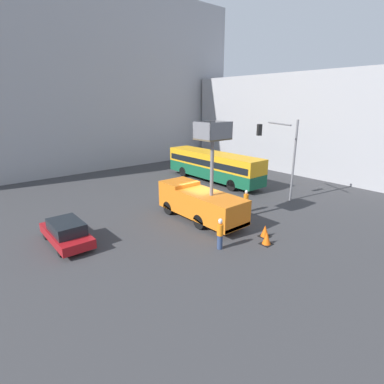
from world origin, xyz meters
name	(u,v)px	position (x,y,z in m)	size (l,w,h in m)	color
ground_plane	(202,216)	(0.00, 0.00, 0.00)	(120.00, 120.00, 0.00)	#38383A
building_backdrop_far	(73,81)	(0.00, 24.73, 10.84)	(44.00, 10.00, 21.67)	#9E9EA3
building_backdrop_side	(302,122)	(22.20, 5.40, 5.76)	(10.00, 28.00, 11.51)	#9E9EA3
utility_truck	(200,201)	(-0.64, -0.51, 1.50)	(2.43, 7.22, 7.14)	orange
city_bus	(213,165)	(7.81, 6.92, 1.86)	(2.60, 12.20, 3.13)	#145638
traffic_light_pole	(283,148)	(7.46, -1.69, 4.65)	(3.39, 3.15, 6.95)	slate
road_worker_near_truck	(220,234)	(-2.70, -4.63, 0.97)	(0.38, 0.38, 1.91)	navy
road_worker_directing	(246,201)	(3.20, -1.58, 0.90)	(0.38, 0.38, 1.81)	navy
traffic_cone_near_truck	(265,231)	(0.70, -5.31, 0.36)	(0.68, 0.68, 0.77)	black
traffic_cone_mid_road	(267,239)	(-0.10, -6.05, 0.37)	(0.68, 0.68, 0.78)	black
parked_car_curbside	(66,232)	(-9.41, 1.82, 0.76)	(1.89, 4.63, 1.52)	maroon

